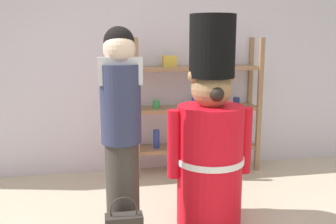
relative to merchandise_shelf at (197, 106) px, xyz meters
name	(u,v)px	position (x,y,z in m)	size (l,w,h in m)	color
back_wall	(150,61)	(-0.51, 0.22, 0.52)	(6.40, 0.12, 2.60)	silver
merchandise_shelf	(197,106)	(0.00, 0.00, 0.00)	(1.49, 0.35, 1.57)	#93704C
teddy_bear_guard	(210,141)	(-0.23, -1.30, -0.05)	(0.72, 0.57, 1.75)	red
person_shopper	(121,129)	(-0.97, -1.44, 0.12)	(0.32, 0.30, 1.65)	#38332D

